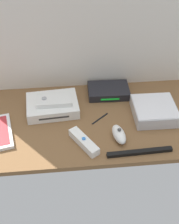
% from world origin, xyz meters
% --- Properties ---
extents(ground_plane, '(1.00, 0.48, 0.02)m').
position_xyz_m(ground_plane, '(0.00, 0.00, -0.01)').
color(ground_plane, brown).
rests_on(ground_plane, ground).
extents(back_wall, '(1.10, 0.01, 0.64)m').
position_xyz_m(back_wall, '(0.00, 0.25, 0.32)').
color(back_wall, silver).
rests_on(back_wall, ground).
extents(game_console, '(0.22, 0.18, 0.04)m').
position_xyz_m(game_console, '(-0.15, 0.08, 0.02)').
color(game_console, white).
rests_on(game_console, ground_plane).
extents(mini_computer, '(0.17, 0.17, 0.05)m').
position_xyz_m(mini_computer, '(0.27, -0.00, 0.03)').
color(mini_computer, silver).
rests_on(mini_computer, ground_plane).
extents(network_router, '(0.18, 0.13, 0.03)m').
position_xyz_m(network_router, '(0.10, 0.16, 0.02)').
color(network_router, black).
rests_on(network_router, ground_plane).
extents(remote_wand, '(0.11, 0.15, 0.03)m').
position_xyz_m(remote_wand, '(-0.03, -0.14, 0.02)').
color(remote_wand, white).
rests_on(remote_wand, ground_plane).
extents(remote_nunchuk, '(0.06, 0.11, 0.05)m').
position_xyz_m(remote_nunchuk, '(0.10, -0.12, 0.02)').
color(remote_nunchuk, white).
rests_on(remote_nunchuk, ground_plane).
extents(remote_classic_pad, '(0.14, 0.08, 0.02)m').
position_xyz_m(remote_classic_pad, '(-0.14, 0.07, 0.05)').
color(remote_classic_pad, white).
rests_on(remote_classic_pad, game_console).
extents(sensor_bar, '(0.24, 0.03, 0.01)m').
position_xyz_m(sensor_bar, '(0.16, -0.20, 0.01)').
color(sensor_bar, black).
rests_on(sensor_bar, ground_plane).
extents(stylus_pen, '(0.07, 0.06, 0.01)m').
position_xyz_m(stylus_pen, '(0.04, -0.00, 0.00)').
color(stylus_pen, black).
rests_on(stylus_pen, ground_plane).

